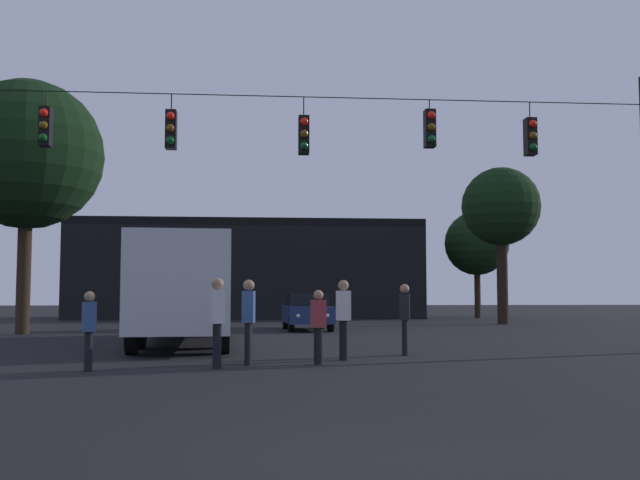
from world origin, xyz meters
name	(u,v)px	position (x,y,z in m)	size (l,w,h in m)	color
ground_plane	(278,331)	(0.00, 24.50, 0.00)	(168.00, 168.00, 0.00)	black
overhead_signal_span	(295,184)	(0.05, 11.72, 4.17)	(18.46, 0.44, 7.09)	black
city_bus	(186,282)	(-3.03, 16.47, 1.87)	(3.10, 11.12, 3.00)	#B7BCC6
car_near_right	(307,311)	(1.22, 24.80, 0.80)	(1.98, 4.40, 1.52)	navy
pedestrian_crossing_left	(249,316)	(-1.05, 9.27, 1.01)	(0.28, 0.39, 1.77)	black
pedestrian_crossing_center	(217,317)	(-1.65, 8.57, 1.02)	(0.33, 0.41, 1.79)	black
pedestrian_crossing_right	(318,323)	(0.42, 9.28, 0.87)	(0.32, 0.41, 1.56)	black
pedestrian_near_bus	(343,314)	(1.06, 10.29, 1.02)	(0.31, 0.40, 1.79)	black
pedestrian_trailing	(405,315)	(2.70, 11.48, 0.98)	(0.32, 0.41, 1.72)	black
pedestrian_far_side	(89,327)	(-4.07, 8.24, 0.85)	(0.34, 0.42, 1.52)	black
corner_building	(248,271)	(-1.48, 43.12, 3.10)	(22.04, 8.88, 6.20)	black
tree_left_silhouette	(501,208)	(11.62, 30.67, 5.95)	(4.02, 4.02, 8.04)	black
tree_behind_building	(477,244)	(13.47, 41.10, 4.85)	(4.18, 4.18, 6.96)	#2D2116
tree_right_far	(27,155)	(-9.61, 22.42, 6.78)	(5.69, 5.69, 9.65)	#2D2116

